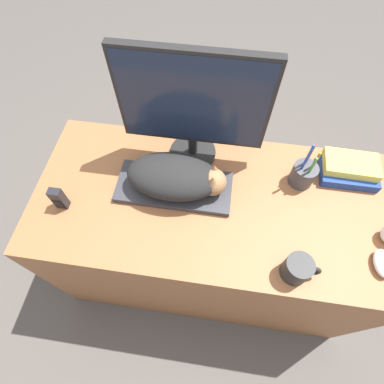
# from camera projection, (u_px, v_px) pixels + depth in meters

# --- Properties ---
(ground_plane) EXTENTS (12.00, 12.00, 0.00)m
(ground_plane) POSITION_uv_depth(u_px,v_px,m) (198.00, 318.00, 1.59)
(ground_plane) COLOR #4C4742
(desk) EXTENTS (1.37, 0.63, 0.73)m
(desk) POSITION_uv_depth(u_px,v_px,m) (208.00, 237.00, 1.44)
(desk) COLOR brown
(desk) RESTS_ON ground_plane
(keyboard) EXTENTS (0.43, 0.18, 0.02)m
(keyboard) POSITION_uv_depth(u_px,v_px,m) (174.00, 187.00, 1.14)
(keyboard) COLOR #2D2D33
(keyboard) RESTS_ON desk
(cat) EXTENTS (0.36, 0.19, 0.12)m
(cat) POSITION_uv_depth(u_px,v_px,m) (177.00, 177.00, 1.07)
(cat) COLOR black
(cat) RESTS_ON keyboard
(monitor) EXTENTS (0.52, 0.19, 0.47)m
(monitor) POSITION_uv_depth(u_px,v_px,m) (192.00, 105.00, 1.01)
(monitor) COLOR black
(monitor) RESTS_ON desk
(computer_mouse) EXTENTS (0.06, 0.10, 0.04)m
(computer_mouse) POSITION_uv_depth(u_px,v_px,m) (382.00, 263.00, 0.98)
(computer_mouse) COLOR silver
(computer_mouse) RESTS_ON desk
(coffee_mug) EXTENTS (0.12, 0.09, 0.09)m
(coffee_mug) POSITION_uv_depth(u_px,v_px,m) (297.00, 269.00, 0.94)
(coffee_mug) COLOR black
(coffee_mug) RESTS_ON desk
(pen_cup) EXTENTS (0.09, 0.09, 0.22)m
(pen_cup) POSITION_uv_depth(u_px,v_px,m) (303.00, 174.00, 1.12)
(pen_cup) COLOR #38383D
(pen_cup) RESTS_ON desk
(phone) EXTENTS (0.04, 0.03, 0.10)m
(phone) POSITION_uv_depth(u_px,v_px,m) (58.00, 198.00, 1.07)
(phone) COLOR black
(phone) RESTS_ON desk
(book_stack) EXTENTS (0.21, 0.14, 0.07)m
(book_stack) POSITION_uv_depth(u_px,v_px,m) (349.00, 169.00, 1.15)
(book_stack) COLOR navy
(book_stack) RESTS_ON desk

